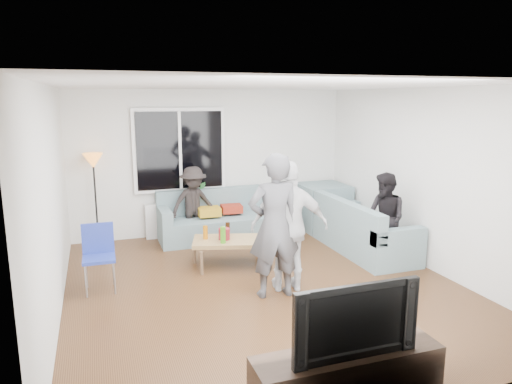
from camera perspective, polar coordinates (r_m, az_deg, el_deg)
name	(u,v)px	position (r m, az deg, el deg)	size (l,w,h in m)	color
floor	(264,287)	(6.38, 0.93, -11.44)	(5.00, 5.50, 0.04)	#56351C
ceiling	(264,84)	(5.88, 1.01, 13.00)	(5.00, 5.50, 0.04)	white
wall_back	(212,162)	(8.61, -5.35, 3.63)	(5.00, 0.04, 2.60)	silver
wall_front	(393,259)	(3.60, 16.34, -7.77)	(5.00, 0.04, 2.60)	silver
wall_left	(50,204)	(5.67, -23.74, -1.34)	(0.04, 5.50, 2.60)	silver
wall_right	(427,179)	(7.24, 20.07, 1.51)	(0.04, 5.50, 2.60)	silver
window_frame	(180,150)	(8.39, -9.25, 5.04)	(1.62, 0.06, 1.47)	white
window_glass	(180,150)	(8.35, -9.20, 5.01)	(1.50, 0.02, 1.35)	black
window_mullion	(180,150)	(8.34, -9.19, 5.00)	(0.05, 0.03, 1.35)	white
radiator	(182,219)	(8.57, -8.94, -3.26)	(1.30, 0.12, 0.62)	silver
potted_plant	(201,192)	(8.50, -6.73, 0.05)	(0.20, 0.16, 0.36)	#2D7031
vase	(162,200)	(8.40, -11.29, -0.92)	(0.15, 0.15, 0.15)	white
sofa_back_section	(225,215)	(8.33, -3.82, -2.76)	(2.30, 0.85, 0.85)	slate
sofa_right_section	(364,226)	(7.78, 13.02, -4.05)	(0.85, 2.00, 0.85)	slate
sofa_corner	(323,207)	(9.01, 8.09, -1.76)	(0.85, 0.85, 0.85)	slate
cushion_yellow	(209,211)	(8.22, -5.71, -2.36)	(0.38, 0.32, 0.14)	#BC891B
cushion_red	(232,209)	(8.40, -2.98, -2.02)	(0.36, 0.30, 0.13)	maroon
coffee_table	(231,252)	(7.04, -3.08, -7.30)	(1.10, 0.60, 0.40)	#A5854F
pitcher	(224,234)	(6.96, -3.88, -5.09)	(0.17, 0.17, 0.17)	maroon
side_chair	(99,259)	(6.38, -18.52, -7.73)	(0.40, 0.40, 0.86)	navy
floor_lamp	(96,201)	(8.19, -18.87, -1.05)	(0.32, 0.32, 1.56)	orange
player_left	(274,226)	(5.79, 2.22, -4.13)	(0.66, 0.43, 1.81)	#434348
player_right	(289,227)	(6.01, 4.08, -4.20)	(0.99, 0.41, 1.69)	silver
spectator_right	(385,218)	(7.27, 15.37, -3.12)	(0.67, 0.52, 1.37)	black
spectator_back	(194,204)	(8.18, -7.58, -1.45)	(0.84, 0.48, 1.30)	black
tv_console	(347,376)	(4.18, 11.02, -21.12)	(1.60, 0.40, 0.44)	#332119
television	(350,316)	(3.93, 11.32, -14.57)	(1.08, 0.14, 0.62)	black
bottle_b	(223,235)	(6.78, -4.03, -5.22)	(0.08, 0.08, 0.24)	#469D1C
bottle_c	(228,229)	(7.14, -3.46, -4.50)	(0.07, 0.07, 0.21)	black
bottle_a	(205,232)	(7.00, -6.16, -4.91)	(0.07, 0.07, 0.20)	#B9660A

